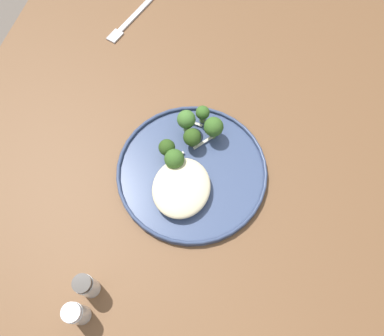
% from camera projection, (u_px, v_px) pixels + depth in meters
% --- Properties ---
extents(ground, '(6.00, 6.00, 0.00)m').
position_uv_depth(ground, '(190.00, 253.00, 1.42)').
color(ground, '#665B51').
extents(wooden_dining_table, '(1.40, 1.00, 0.74)m').
position_uv_depth(wooden_dining_table, '(188.00, 187.00, 0.82)').
color(wooden_dining_table, brown).
rests_on(wooden_dining_table, ground).
extents(dinner_plate, '(0.29, 0.29, 0.02)m').
position_uv_depth(dinner_plate, '(192.00, 170.00, 0.74)').
color(dinner_plate, '#38476B').
rests_on(dinner_plate, wooden_dining_table).
extents(noodle_bed, '(0.12, 0.11, 0.03)m').
position_uv_depth(noodle_bed, '(179.00, 187.00, 0.70)').
color(noodle_bed, beige).
rests_on(noodle_bed, dinner_plate).
extents(seared_scallop_large_seared, '(0.03, 0.03, 0.02)m').
position_uv_depth(seared_scallop_large_seared, '(177.00, 179.00, 0.71)').
color(seared_scallop_large_seared, beige).
rests_on(seared_scallop_large_seared, dinner_plate).
extents(seared_scallop_rear_pale, '(0.03, 0.03, 0.01)m').
position_uv_depth(seared_scallop_rear_pale, '(183.00, 207.00, 0.69)').
color(seared_scallop_rear_pale, beige).
rests_on(seared_scallop_rear_pale, dinner_plate).
extents(seared_scallop_right_edge, '(0.03, 0.03, 0.01)m').
position_uv_depth(seared_scallop_right_edge, '(170.00, 171.00, 0.72)').
color(seared_scallop_right_edge, '#DBB77A').
rests_on(seared_scallop_right_edge, dinner_plate).
extents(seared_scallop_center_golden, '(0.03, 0.03, 0.01)m').
position_uv_depth(seared_scallop_center_golden, '(195.00, 203.00, 0.70)').
color(seared_scallop_center_golden, beige).
rests_on(seared_scallop_center_golden, dinner_plate).
extents(broccoli_floret_beside_noodles, '(0.04, 0.04, 0.05)m').
position_uv_depth(broccoli_floret_beside_noodles, '(192.00, 137.00, 0.73)').
color(broccoli_floret_beside_noodles, '#7A994C').
rests_on(broccoli_floret_beside_noodles, dinner_plate).
extents(broccoli_floret_tall_stalk, '(0.04, 0.04, 0.05)m').
position_uv_depth(broccoli_floret_tall_stalk, '(174.00, 160.00, 0.71)').
color(broccoli_floret_tall_stalk, '#89A356').
rests_on(broccoli_floret_tall_stalk, dinner_plate).
extents(broccoli_floret_front_edge, '(0.03, 0.03, 0.04)m').
position_uv_depth(broccoli_floret_front_edge, '(205.00, 114.00, 0.76)').
color(broccoli_floret_front_edge, '#7A994C').
rests_on(broccoli_floret_front_edge, dinner_plate).
extents(broccoli_floret_small_sprig, '(0.04, 0.04, 0.06)m').
position_uv_depth(broccoli_floret_small_sprig, '(214.00, 127.00, 0.73)').
color(broccoli_floret_small_sprig, '#89A356').
rests_on(broccoli_floret_small_sprig, dinner_plate).
extents(broccoli_floret_right_tilted, '(0.03, 0.03, 0.05)m').
position_uv_depth(broccoli_floret_right_tilted, '(167.00, 148.00, 0.72)').
color(broccoli_floret_right_tilted, '#7A994C').
rests_on(broccoli_floret_right_tilted, dinner_plate).
extents(broccoli_floret_rear_charred, '(0.04, 0.04, 0.06)m').
position_uv_depth(broccoli_floret_rear_charred, '(186.00, 120.00, 0.74)').
color(broccoli_floret_rear_charred, '#7A994C').
rests_on(broccoli_floret_rear_charred, dinner_plate).
extents(onion_sliver_short_strip, '(0.01, 0.04, 0.00)m').
position_uv_depth(onion_sliver_short_strip, '(194.00, 123.00, 0.77)').
color(onion_sliver_short_strip, silver).
rests_on(onion_sliver_short_strip, dinner_plate).
extents(onion_sliver_pale_crescent, '(0.04, 0.03, 0.00)m').
position_uv_depth(onion_sliver_pale_crescent, '(176.00, 159.00, 0.74)').
color(onion_sliver_pale_crescent, silver).
rests_on(onion_sliver_pale_crescent, dinner_plate).
extents(onion_sliver_long_sliver, '(0.05, 0.04, 0.00)m').
position_uv_depth(onion_sliver_long_sliver, '(206.00, 141.00, 0.76)').
color(onion_sliver_long_sliver, silver).
rests_on(onion_sliver_long_sliver, dinner_plate).
extents(onion_sliver_curled_piece, '(0.03, 0.03, 0.00)m').
position_uv_depth(onion_sliver_curled_piece, '(191.00, 134.00, 0.76)').
color(onion_sliver_curled_piece, silver).
rests_on(onion_sliver_curled_piece, dinner_plate).
extents(dinner_fork, '(0.18, 0.08, 0.00)m').
position_uv_depth(dinner_fork, '(132.00, 18.00, 0.91)').
color(dinner_fork, silver).
rests_on(dinner_fork, wooden_dining_table).
extents(salt_shaker, '(0.03, 0.03, 0.07)m').
position_uv_depth(salt_shaker, '(76.00, 314.00, 0.61)').
color(salt_shaker, white).
rests_on(salt_shaker, wooden_dining_table).
extents(pepper_shaker, '(0.03, 0.03, 0.07)m').
position_uv_depth(pepper_shaker, '(87.00, 286.00, 0.62)').
color(pepper_shaker, white).
rests_on(pepper_shaker, wooden_dining_table).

